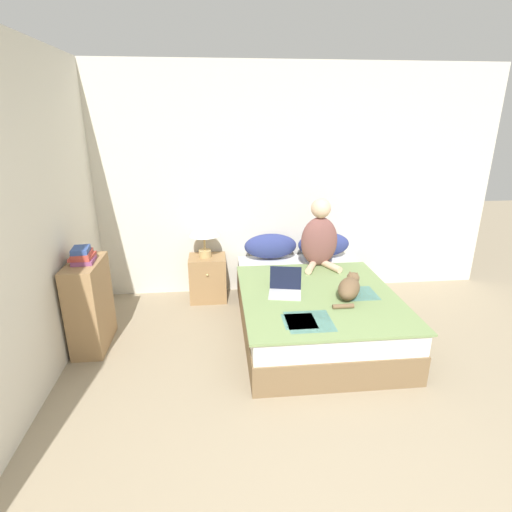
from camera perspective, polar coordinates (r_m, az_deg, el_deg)
name	(u,v)px	position (r m, az deg, el deg)	size (l,w,h in m)	color
wall_back	(278,184)	(4.59, 3.14, 10.28)	(5.04, 0.05, 2.55)	beige
wall_side	(21,228)	(3.19, -30.54, 3.50)	(0.05, 4.31, 2.55)	beige
bed	(313,308)	(3.96, 8.11, -7.38)	(1.41, 1.96, 0.47)	brown
pillow_near	(270,246)	(4.52, 2.08, 1.43)	(0.59, 0.25, 0.28)	navy
pillow_far	(324,244)	(4.64, 9.63, 1.65)	(0.59, 0.25, 0.28)	navy
person_sitting	(319,238)	(4.29, 9.05, 2.60)	(0.40, 0.38, 0.73)	brown
cat_tabby	(349,287)	(3.65, 13.20, -4.39)	(0.36, 0.44, 0.19)	brown
laptop_open	(285,289)	(3.65, 4.18, -4.66)	(0.33, 0.31, 0.22)	#B7B7BC
nightstand	(208,278)	(4.58, -6.87, -3.15)	(0.41, 0.37, 0.51)	#937047
table_lamp	(204,230)	(4.39, -7.44, 3.69)	(0.33, 0.33, 0.42)	tan
bookshelf	(90,305)	(3.88, -22.64, -6.45)	(0.27, 0.57, 0.81)	#99754C
book_stack_top	(82,255)	(3.71, -23.56, 0.07)	(0.20, 0.24, 0.13)	#844270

